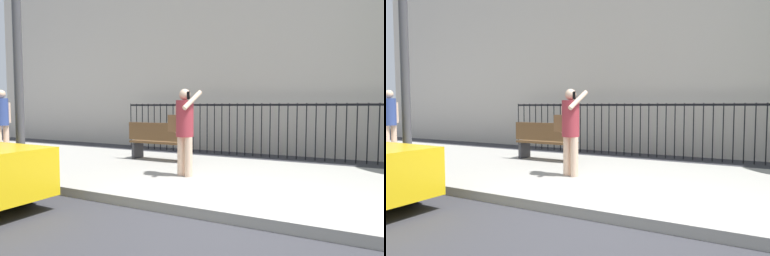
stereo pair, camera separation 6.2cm
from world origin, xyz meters
TOP-DOWN VIEW (x-y plane):
  - ground_plane at (0.00, 0.00)m, footprint 60.00×60.00m
  - sidewalk at (0.00, 2.20)m, footprint 28.00×4.40m
  - iron_fence at (0.00, 5.90)m, footprint 12.03×0.04m
  - pedestrian_on_phone at (-1.49, 1.76)m, footprint 0.71×0.51m
  - pedestrian_walking at (-7.37, 1.91)m, footprint 0.37×0.49m
  - street_bench at (-2.99, 3.13)m, footprint 1.60×0.45m

SIDE VIEW (x-z plane):
  - ground_plane at x=0.00m, z-range 0.00..0.00m
  - sidewalk at x=0.00m, z-range 0.00..0.15m
  - street_bench at x=-2.99m, z-range 0.18..1.13m
  - iron_fence at x=0.00m, z-range 0.22..1.82m
  - pedestrian_on_phone at x=-1.49m, z-range 0.29..1.97m
  - pedestrian_walking at x=-7.37m, z-range 0.29..2.10m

